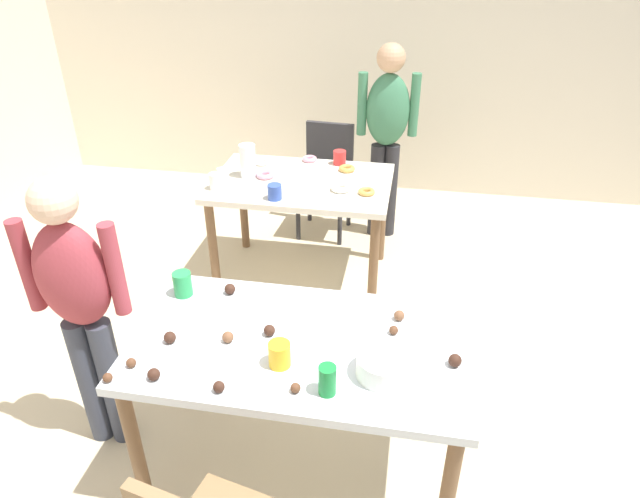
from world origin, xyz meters
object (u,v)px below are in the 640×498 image
Objects in this scene: dining_table_near at (300,359)px; chair_far_table at (327,172)px; dining_table_far at (302,194)px; person_girl_near at (79,300)px; soda_can at (327,380)px; person_adult_far at (387,127)px; mixing_bowl at (384,365)px; pitcher_far at (248,161)px.

dining_table_near is 2.38m from chair_far_table.
dining_table_near is 1.59× the size of chair_far_table.
dining_table_near is 1.64m from dining_table_far.
soda_can is at bearing -13.49° from person_girl_near.
dining_table_far is 1.93m from soda_can.
soda_can reaches higher than dining_table_far.
soda_can is at bearing -90.35° from person_adult_far.
soda_can is at bearing -145.83° from mixing_bowl.
dining_table_near is 1.76m from pitcher_far.
chair_far_table is at bearing 96.83° from dining_table_near.
person_girl_near is 2.60m from person_adult_far.
dining_table_far is 0.84× the size of person_girl_near.
pitcher_far is at bearing 178.88° from dining_table_far.
mixing_bowl is at bearing 34.17° from soda_can.
pitcher_far reaches higher than soda_can.
chair_far_table is at bearing 61.51° from pitcher_far.
soda_can is 2.06m from pitcher_far.
dining_table_near is 0.99× the size of person_girl_near.
dining_table_far is 9.65× the size of soda_can.
mixing_bowl reaches higher than dining_table_near.
mixing_bowl is (0.18, -2.47, -0.11)m from person_adult_far.
chair_far_table reaches higher than dining_table_near.
mixing_bowl is (0.64, -2.49, 0.30)m from chair_far_table.
person_girl_near is at bearing -106.37° from chair_far_table.
chair_far_table is 0.62× the size of person_girl_near.
person_girl_near is at bearing 174.06° from mixing_bowl.
person_adult_far is 12.32× the size of soda_can.
pitcher_far reaches higher than dining_table_near.
soda_can is (0.16, -0.26, 0.15)m from dining_table_near.
pitcher_far is at bearing 120.92° from mixing_bowl.
person_girl_near is (-0.97, 0.01, 0.17)m from dining_table_near.
person_adult_far reaches higher than dining_table_near.
pitcher_far is at bearing 79.95° from person_girl_near.
person_adult_far reaches higher than pitcher_far.
soda_can is (-0.02, -2.61, -0.09)m from person_adult_far.
dining_table_near is at bearing -66.84° from pitcher_far.
dining_table_far is at bearing 67.97° from person_girl_near.
pitcher_far is (-0.41, -0.75, 0.36)m from chair_far_table.
soda_can reaches higher than chair_far_table.
chair_far_table is (-0.28, 2.36, -0.16)m from dining_table_near.
mixing_bowl is at bearing -59.08° from pitcher_far.
pitcher_far is (0.28, 1.60, 0.03)m from person_girl_near.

